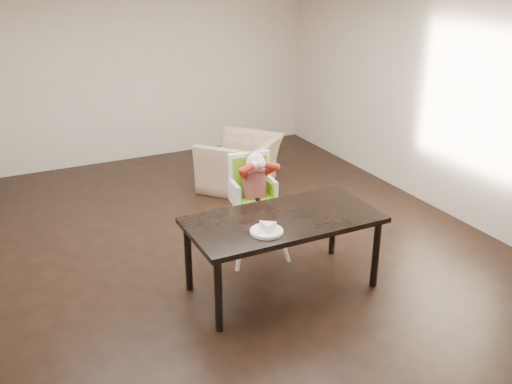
% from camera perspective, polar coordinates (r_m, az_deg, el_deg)
% --- Properties ---
extents(ground, '(7.00, 7.00, 0.00)m').
position_cam_1_polar(ground, '(6.30, -3.94, -5.98)').
color(ground, black).
rests_on(ground, ground).
extents(room_walls, '(6.02, 7.02, 2.71)m').
position_cam_1_polar(room_walls, '(5.65, -4.45, 10.79)').
color(room_walls, beige).
rests_on(room_walls, ground).
extents(dining_table, '(1.80, 0.90, 0.75)m').
position_cam_1_polar(dining_table, '(5.34, 2.73, -3.35)').
color(dining_table, black).
rests_on(dining_table, ground).
extents(high_chair, '(0.54, 0.54, 1.17)m').
position_cam_1_polar(high_chair, '(5.92, -0.26, 0.95)').
color(high_chair, white).
rests_on(high_chair, ground).
extents(plate, '(0.31, 0.31, 0.08)m').
position_cam_1_polar(plate, '(5.01, 1.11, -3.75)').
color(plate, white).
rests_on(plate, dining_table).
extents(armchair, '(1.26, 1.23, 0.93)m').
position_cam_1_polar(armchair, '(7.87, -1.58, 3.75)').
color(armchair, tan).
rests_on(armchair, ground).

